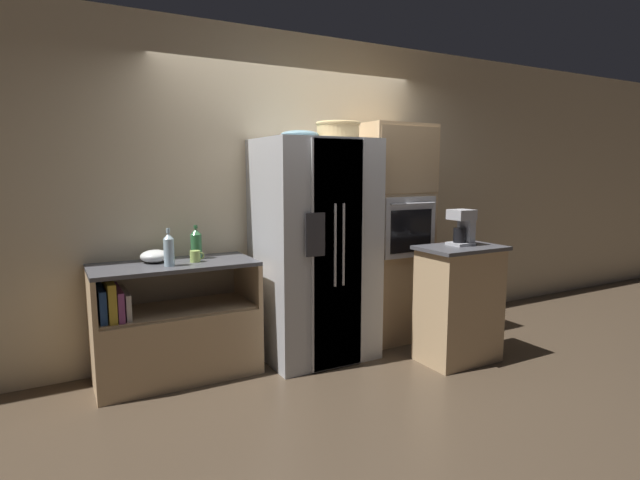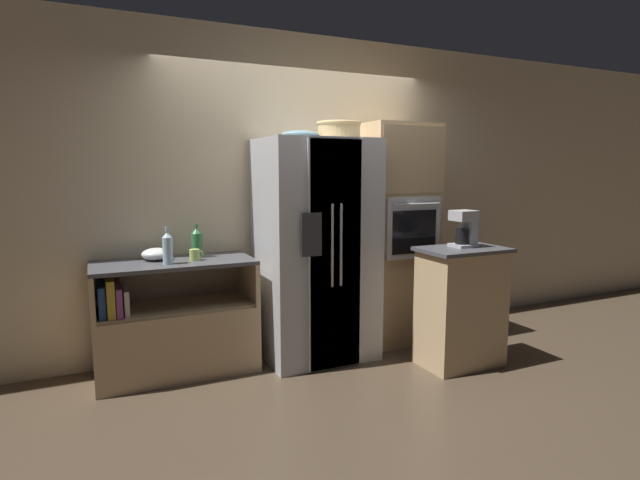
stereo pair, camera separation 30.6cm
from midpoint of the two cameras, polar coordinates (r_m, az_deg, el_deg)
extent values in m
plane|color=#4C3D2D|center=(4.47, 1.78, -13.01)|extent=(20.00, 20.00, 0.00)
cube|color=beige|center=(4.60, -0.72, 5.48)|extent=(12.00, 0.06, 2.80)
cube|color=tan|center=(4.16, -14.00, -10.99)|extent=(1.22, 0.58, 0.53)
cube|color=tan|center=(4.08, -14.13, -7.37)|extent=(1.17, 0.53, 0.02)
cube|color=tan|center=(3.98, -22.64, -5.72)|extent=(0.04, 0.58, 0.34)
cube|color=tan|center=(4.18, -6.19, -4.50)|extent=(0.04, 0.58, 0.34)
cube|color=#4C4C51|center=(4.00, -14.29, -2.57)|extent=(1.22, 0.58, 0.03)
cube|color=#284C8E|center=(3.97, -21.70, -6.28)|extent=(0.05, 0.39, 0.23)
cube|color=gold|center=(3.96, -20.86, -5.91)|extent=(0.05, 0.42, 0.28)
cube|color=#934784|center=(3.97, -20.05, -6.30)|extent=(0.04, 0.42, 0.22)
cube|color=silver|center=(3.98, -19.32, -6.43)|extent=(0.03, 0.39, 0.19)
cube|color=silver|center=(4.27, 1.44, -1.08)|extent=(0.92, 0.77, 1.86)
cube|color=silver|center=(3.92, 3.91, -1.91)|extent=(0.45, 0.02, 1.82)
cube|color=silver|center=(3.92, 4.06, -1.90)|extent=(0.45, 0.02, 1.82)
cylinder|color=#B2B2B7|center=(3.86, 3.69, -0.65)|extent=(0.02, 0.02, 0.65)
cylinder|color=#B2B2B7|center=(3.90, 4.67, -0.58)|extent=(0.02, 0.02, 0.65)
cube|color=#2D2D33|center=(3.79, 1.37, 0.60)|extent=(0.17, 0.01, 0.33)
cube|color=tan|center=(4.74, 10.15, 0.67)|extent=(0.67, 0.61, 2.02)
cube|color=silver|center=(4.47, 12.54, 1.34)|extent=(0.55, 0.04, 0.54)
cube|color=black|center=(4.46, 12.69, 0.90)|extent=(0.45, 0.01, 0.38)
cylinder|color=#B2B2B7|center=(4.43, 12.91, 4.00)|extent=(0.49, 0.02, 0.02)
cube|color=tan|center=(4.46, 12.66, 8.96)|extent=(0.63, 0.01, 0.58)
cube|color=tan|center=(4.33, 17.76, -7.49)|extent=(0.64, 0.42, 0.95)
cube|color=#4C4C51|center=(4.23, 18.04, -1.06)|extent=(0.70, 0.46, 0.03)
cylinder|color=tan|center=(4.24, 4.29, 12.29)|extent=(0.35, 0.35, 0.13)
torus|color=tan|center=(4.24, 4.30, 13.14)|extent=(0.37, 0.37, 0.03)
ellipsoid|color=#668C99|center=(4.18, -0.14, 11.97)|extent=(0.31, 0.31, 0.07)
cylinder|color=#33723F|center=(4.13, -11.84, -0.60)|extent=(0.09, 0.09, 0.19)
cone|color=#33723F|center=(4.11, -11.89, 1.06)|extent=(0.09, 0.09, 0.05)
cylinder|color=#33723F|center=(4.11, -11.90, 1.59)|extent=(0.03, 0.03, 0.03)
cylinder|color=silver|center=(3.87, -14.87, -1.20)|extent=(0.08, 0.08, 0.20)
cone|color=silver|center=(3.85, -14.94, 0.59)|extent=(0.08, 0.08, 0.04)
cylinder|color=silver|center=(3.85, -14.96, 1.17)|extent=(0.03, 0.03, 0.04)
cylinder|color=#B2D166|center=(3.99, -12.04, -1.67)|extent=(0.08, 0.08, 0.09)
torus|color=#B2D166|center=(4.00, -11.46, -1.64)|extent=(0.06, 0.01, 0.06)
ellipsoid|color=white|center=(4.07, -16.22, -1.57)|extent=(0.22, 0.22, 0.10)
cube|color=#B2B2B7|center=(4.27, 18.00, -0.60)|extent=(0.18, 0.17, 0.02)
cylinder|color=black|center=(4.25, 17.91, 0.38)|extent=(0.10, 0.10, 0.13)
cube|color=#B2B2B7|center=(4.30, 18.67, 1.26)|extent=(0.06, 0.15, 0.30)
cube|color=#B2B2B7|center=(4.25, 18.14, 2.66)|extent=(0.18, 0.17, 0.08)
camera|label=1|loc=(0.15, -87.90, 0.30)|focal=28.00mm
camera|label=2|loc=(0.15, 92.10, -0.30)|focal=28.00mm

